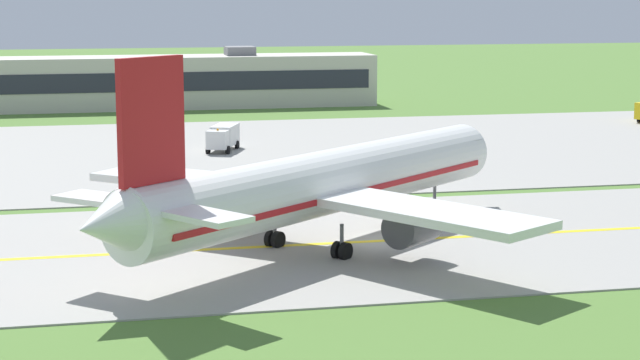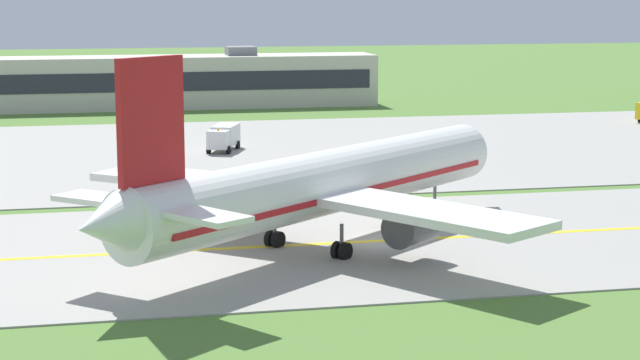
# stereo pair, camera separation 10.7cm
# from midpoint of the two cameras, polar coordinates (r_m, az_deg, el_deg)

# --- Properties ---
(ground_plane) EXTENTS (500.00, 500.00, 0.00)m
(ground_plane) POSITION_cam_midpoint_polar(r_m,az_deg,el_deg) (71.46, 2.55, -3.24)
(ground_plane) COLOR #517A33
(taxiway_strip) EXTENTS (240.00, 28.00, 0.10)m
(taxiway_strip) POSITION_cam_midpoint_polar(r_m,az_deg,el_deg) (71.45, 2.55, -3.20)
(taxiway_strip) COLOR #9E9B93
(taxiway_strip) RESTS_ON ground
(apron_pad) EXTENTS (140.00, 52.00, 0.10)m
(apron_pad) POSITION_cam_midpoint_polar(r_m,az_deg,el_deg) (113.93, 1.93, 1.65)
(apron_pad) COLOR #9E9B93
(apron_pad) RESTS_ON ground
(taxiway_centreline) EXTENTS (220.00, 0.60, 0.01)m
(taxiway_centreline) POSITION_cam_midpoint_polar(r_m,az_deg,el_deg) (71.44, 2.55, -3.16)
(taxiway_centreline) COLOR yellow
(taxiway_centreline) RESTS_ON taxiway_strip
(airplane_lead) EXTENTS (32.70, 29.62, 12.70)m
(airplane_lead) POSITION_cam_midpoint_polar(r_m,az_deg,el_deg) (68.85, 0.07, -0.22)
(airplane_lead) COLOR white
(airplane_lead) RESTS_ON ground
(service_truck_baggage) EXTENTS (4.10, 6.33, 2.60)m
(service_truck_baggage) POSITION_cam_midpoint_polar(r_m,az_deg,el_deg) (111.91, -5.02, 2.24)
(service_truck_baggage) COLOR silver
(service_truck_baggage) RESTS_ON ground
(terminal_building) EXTENTS (62.15, 8.77, 8.30)m
(terminal_building) POSITION_cam_midpoint_polar(r_m,az_deg,el_deg) (154.86, -8.68, 4.99)
(terminal_building) COLOR beige
(terminal_building) RESTS_ON ground
(traffic_cone_near_edge) EXTENTS (0.44, 0.44, 0.60)m
(traffic_cone_near_edge) POSITION_cam_midpoint_polar(r_m,az_deg,el_deg) (80.75, -4.90, -1.54)
(traffic_cone_near_edge) COLOR orange
(traffic_cone_near_edge) RESTS_ON ground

